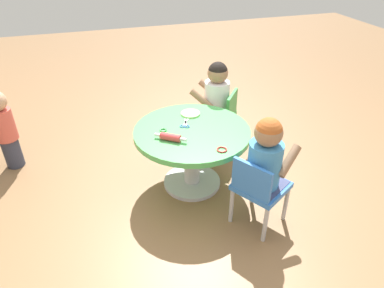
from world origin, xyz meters
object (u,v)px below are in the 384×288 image
Objects in this scene: craft_table at (192,144)px; child_chair_left at (258,188)px; child_chair_right at (220,116)px; seated_child_left at (266,156)px; rolling_pin at (170,137)px; seated_child_right at (216,92)px; craft_scissors at (185,125)px; toddler_standing at (4,128)px.

child_chair_left is at bearing -152.14° from craft_table.
child_chair_left is 1.00× the size of child_chair_right.
seated_child_left reaches higher than child_chair_left.
child_chair_right is 0.82m from rolling_pin.
seated_child_right is (0.99, -0.05, 0.00)m from seated_child_left.
seated_child_left is 0.95× the size of child_chair_right.
child_chair_left is at bearing 173.40° from child_chair_right.
rolling_pin is at bearing 46.80° from child_chair_left.
seated_child_left is (0.02, -0.03, 0.23)m from child_chair_left.
craft_table is at bearing 27.86° from child_chair_left.
craft_scissors is (0.59, 0.34, -0.04)m from seated_child_left.
craft_table is at bearing -116.53° from toddler_standing.
seated_child_right is at bearing -37.25° from craft_table.
craft_table is 1.51m from toddler_standing.
seated_child_left is at bearing -58.83° from child_chair_left.
craft_table is 0.60m from child_chair_left.
child_chair_left is 2.03m from toddler_standing.
child_chair_left is at bearing -153.08° from craft_scissors.
seated_child_right is 0.56m from craft_scissors.
seated_child_right is 2.56× the size of rolling_pin.
seated_child_left reaches higher than craft_table.
seated_child_right is (0.48, -0.36, 0.17)m from craft_table.
child_chair_left reaches higher than craft_table.
child_chair_left is 1.04m from seated_child_right.
rolling_pin is (0.43, 0.46, 0.21)m from child_chair_left.
child_chair_right is at bearing -41.06° from craft_table.
toddler_standing is at bearing 83.44° from seated_child_right.
rolling_pin reaches higher than craft_scissors.
toddler_standing reaches higher than craft_table.
rolling_pin is (-0.77, -1.17, 0.15)m from toddler_standing.
toddler_standing is at bearing 82.77° from child_chair_right.
craft_table is 0.62m from seated_child_right.
child_chair_left is 1.05× the size of seated_child_left.
seated_child_left is at bearing 175.27° from child_chair_right.
seated_child_left is 0.68m from craft_scissors.
rolling_pin is (-0.10, 0.18, 0.15)m from craft_table.
craft_scissors is (0.61, 0.31, 0.19)m from child_chair_left.
seated_child_left is at bearing -149.72° from craft_scissors.
craft_table is 0.60m from child_chair_right.
craft_table is 1.56× the size of child_chair_right.
child_chair_left reaches higher than craft_scissors.
rolling_pin is at bearing 133.64° from child_chair_right.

